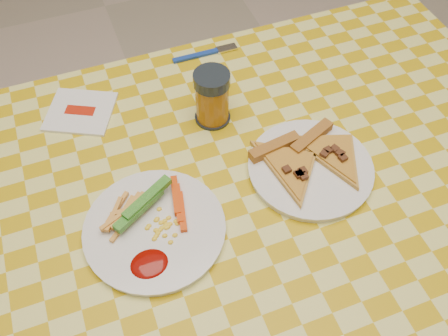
{
  "coord_description": "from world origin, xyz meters",
  "views": [
    {
      "loc": [
        -0.2,
        -0.45,
        1.5
      ],
      "look_at": [
        -0.01,
        0.06,
        0.78
      ],
      "focal_mm": 40.0,
      "sensor_mm": 36.0,
      "label": 1
    }
  ],
  "objects_px": {
    "plate_right": "(310,169)",
    "drink_glass": "(212,98)",
    "table": "(240,219)",
    "plate_left": "(155,230)"
  },
  "relations": [
    {
      "from": "table",
      "to": "plate_left",
      "type": "bearing_deg",
      "value": -175.71
    },
    {
      "from": "plate_left",
      "to": "table",
      "type": "bearing_deg",
      "value": 4.29
    },
    {
      "from": "plate_right",
      "to": "drink_glass",
      "type": "relative_size",
      "value": 1.96
    },
    {
      "from": "plate_right",
      "to": "drink_glass",
      "type": "height_order",
      "value": "drink_glass"
    },
    {
      "from": "plate_left",
      "to": "drink_glass",
      "type": "relative_size",
      "value": 2.04
    },
    {
      "from": "plate_left",
      "to": "plate_right",
      "type": "bearing_deg",
      "value": 4.35
    },
    {
      "from": "table",
      "to": "plate_left",
      "type": "distance_m",
      "value": 0.18
    },
    {
      "from": "drink_glass",
      "to": "plate_left",
      "type": "bearing_deg",
      "value": -130.42
    },
    {
      "from": "table",
      "to": "drink_glass",
      "type": "xyz_separation_m",
      "value": [
        0.02,
        0.2,
        0.13
      ]
    },
    {
      "from": "table",
      "to": "plate_right",
      "type": "bearing_deg",
      "value": 4.41
    }
  ]
}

